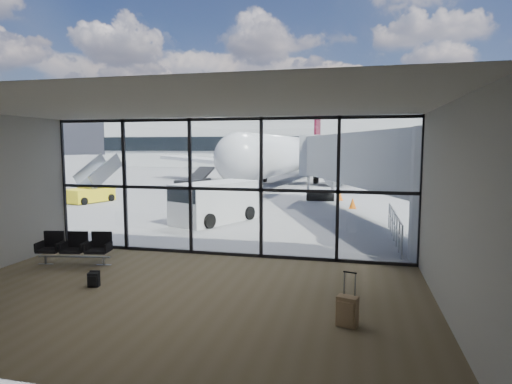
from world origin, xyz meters
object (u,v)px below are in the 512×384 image
at_px(airliner, 292,155).
at_px(belt_loader, 194,185).
at_px(suitcase, 347,311).
at_px(service_van, 213,202).
at_px(backpack, 94,280).
at_px(mobile_stairs, 90,193).
at_px(seating_row, 76,246).

relative_size(airliner, belt_loader, 8.01).
height_order(suitcase, service_van, service_van).
height_order(backpack, mobile_stairs, mobile_stairs).
xyz_separation_m(backpack, suitcase, (6.35, -1.01, 0.13)).
xyz_separation_m(seating_row, belt_loader, (-3.57, 18.96, 0.12)).
bearing_deg(service_van, mobile_stairs, 177.41).
distance_m(airliner, service_van, 23.53).
bearing_deg(suitcase, mobile_stairs, 153.27).
height_order(airliner, service_van, airliner).
distance_m(airliner, belt_loader, 13.74).
relative_size(backpack, airliner, 0.01).
height_order(backpack, suitcase, suitcase).
xyz_separation_m(seating_row, backpack, (1.82, -1.83, -0.34)).
distance_m(airliner, mobile_stairs, 21.17).
bearing_deg(service_van, seating_row, -78.11).
bearing_deg(service_van, backpack, -65.18).
relative_size(backpack, suitcase, 0.37).
relative_size(service_van, belt_loader, 1.08).
xyz_separation_m(seating_row, mobile_stairs, (-8.40, 13.04, 0.05)).
bearing_deg(backpack, suitcase, -20.04).
distance_m(service_van, belt_loader, 12.29).
relative_size(seating_row, suitcase, 2.01).
bearing_deg(seating_row, backpack, -55.02).
relative_size(seating_row, airliner, 0.06).
bearing_deg(service_van, suitcase, -34.68).
xyz_separation_m(seating_row, service_van, (1.75, 7.88, 0.43)).
bearing_deg(mobile_stairs, belt_loader, 67.15).
relative_size(seating_row, mobile_stairs, 0.58).
distance_m(backpack, mobile_stairs, 18.04).
height_order(backpack, belt_loader, belt_loader).
distance_m(seating_row, suitcase, 8.65).
bearing_deg(seating_row, airliner, 76.40).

